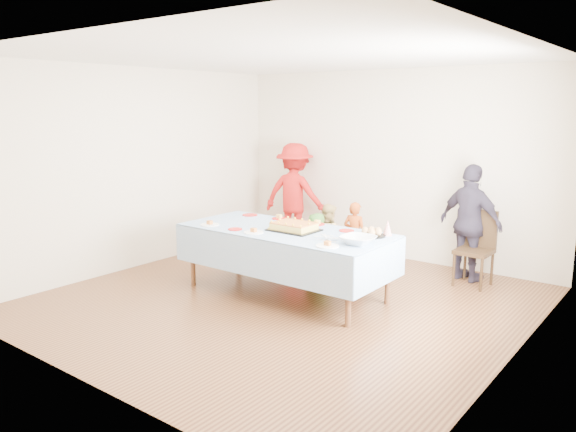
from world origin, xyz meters
The scene contains 22 objects.
ground centered at (0.00, 0.00, 0.00)m, with size 5.00×5.00×0.00m, color #452413.
room_walls centered at (0.05, 0.00, 1.77)m, with size 5.04×5.04×2.72m.
party_table centered at (-0.14, 0.19, 0.72)m, with size 2.50×1.10×0.78m.
birthday_cake centered at (-0.02, 0.20, 0.82)m, with size 0.54×0.41×0.09m.
rolls_tray centered at (0.82, 0.50, 0.82)m, with size 0.31×0.31×0.09m.
punch_bowl centered at (0.89, 0.09, 0.82)m, with size 0.36×0.36×0.09m, color silver.
party_hat centered at (0.94, 0.64, 0.87)m, with size 0.10×0.10×0.17m, color silver.
fork_pile centered at (0.54, 0.04, 0.81)m, with size 0.24×0.18×0.07m, color white, non-canonical shape.
plate_red_far_a centered at (-1.03, 0.59, 0.79)m, with size 0.20×0.20×0.01m, color red.
plate_red_far_b centered at (-0.58, 0.64, 0.79)m, with size 0.19×0.19×0.01m, color red.
plate_red_far_c centered at (0.00, 0.64, 0.79)m, with size 0.18×0.18×0.01m, color red.
plate_red_far_d centered at (0.47, 0.55, 0.79)m, with size 0.17×0.17×0.01m, color red.
plate_red_near centered at (-0.60, -0.17, 0.79)m, with size 0.16×0.16×0.01m, color red.
plate_white_left centered at (-1.01, -0.17, 0.79)m, with size 0.22×0.22×0.01m, color white.
plate_white_mid centered at (-0.31, -0.17, 0.79)m, with size 0.22×0.22×0.01m, color white.
plate_white_right centered at (0.69, -0.18, 0.79)m, with size 0.24×0.24×0.01m, color white.
dining_chair centered at (1.50, 1.93, 0.52)m, with size 0.42×0.42×0.93m.
toddler_left centered at (-0.06, 1.63, 0.46)m, with size 0.34×0.22×0.92m, color #B64816.
toddler_mid centered at (-0.19, 0.90, 0.43)m, with size 0.42×0.27×0.86m, color #356622.
toddler_right centered at (-0.28, 1.32, 0.46)m, with size 0.44×0.35×0.91m, color tan.
adult_left centered at (-1.50, 2.20, 0.81)m, with size 1.05×0.60×1.62m, color red.
adult_right centered at (1.38, 2.03, 0.74)m, with size 0.87×0.36×1.49m, color #322C3C.
Camera 1 is at (3.73, -4.82, 2.18)m, focal length 35.00 mm.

